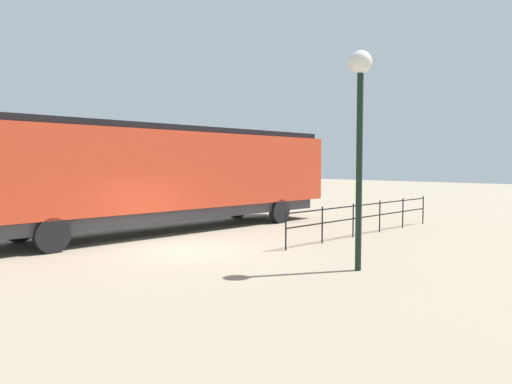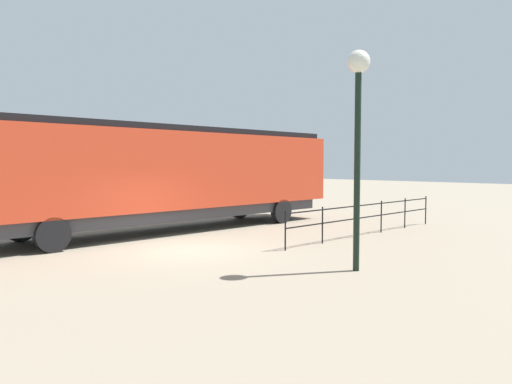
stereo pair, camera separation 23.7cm
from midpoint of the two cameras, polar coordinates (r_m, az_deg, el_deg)
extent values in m
plane|color=gray|center=(15.50, -8.65, -6.86)|extent=(120.00, 120.00, 0.00)
cube|color=red|center=(19.70, -10.93, 2.57)|extent=(3.16, 16.33, 2.97)
cube|color=black|center=(24.25, 2.59, 1.72)|extent=(3.04, 2.61, 2.08)
cube|color=black|center=(19.75, -10.98, 7.24)|extent=(2.85, 15.68, 0.24)
cube|color=#38383D|center=(19.80, -10.88, -2.38)|extent=(2.85, 15.02, 0.45)
cylinder|color=black|center=(24.19, -2.54, -1.82)|extent=(0.30, 1.10, 1.10)
cylinder|color=black|center=(22.18, 2.49, -2.29)|extent=(0.30, 1.10, 1.10)
cylinder|color=black|center=(18.79, -26.72, -3.69)|extent=(0.30, 1.10, 1.10)
cylinder|color=black|center=(16.12, -23.47, -4.73)|extent=(0.30, 1.10, 1.10)
cylinder|color=black|center=(12.48, 11.61, 2.47)|extent=(0.16, 0.16, 5.12)
sphere|color=silver|center=(12.74, 11.76, 14.87)|extent=(0.58, 0.58, 0.58)
cube|color=black|center=(18.96, 12.70, -1.47)|extent=(0.04, 9.50, 0.04)
cube|color=black|center=(19.01, 12.68, -2.88)|extent=(0.04, 9.50, 0.04)
cylinder|color=black|center=(15.23, 3.11, -4.58)|extent=(0.05, 0.05, 1.27)
cylinder|color=black|center=(16.69, 7.46, -3.91)|extent=(0.05, 0.05, 1.27)
cylinder|color=black|center=(18.22, 11.09, -3.33)|extent=(0.05, 0.05, 1.27)
cylinder|color=black|center=(19.82, 14.14, -2.83)|extent=(0.05, 0.05, 1.27)
cylinder|color=black|center=(21.47, 16.72, -2.39)|extent=(0.05, 0.05, 1.27)
cylinder|color=black|center=(23.16, 18.93, -2.02)|extent=(0.05, 0.05, 1.27)
camera|label=1|loc=(0.12, -90.42, -0.02)|focal=33.72mm
camera|label=2|loc=(0.12, 89.58, 0.02)|focal=33.72mm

